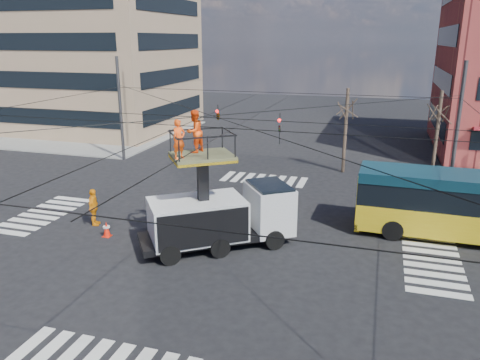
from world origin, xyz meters
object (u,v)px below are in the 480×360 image
object	(u,v)px
utility_truck	(220,204)
worker_ground	(94,207)
flagger	(281,225)
traffic_cone	(107,229)

from	to	relation	value
utility_truck	worker_ground	world-z (taller)	utility_truck
worker_ground	flagger	world-z (taller)	worker_ground
flagger	worker_ground	bearing A→B (deg)	-110.16
worker_ground	traffic_cone	bearing A→B (deg)	-144.69
traffic_cone	flagger	xyz separation A→B (m)	(8.21, 2.00, 0.42)
traffic_cone	worker_ground	size ratio (longest dim) A/B	0.40
worker_ground	utility_truck	bearing A→B (deg)	-109.96
worker_ground	flagger	distance (m)	9.66
utility_truck	traffic_cone	xyz separation A→B (m)	(-5.65, -0.67, -1.67)
traffic_cone	worker_ground	xyz separation A→B (m)	(-1.40, 1.11, 0.59)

